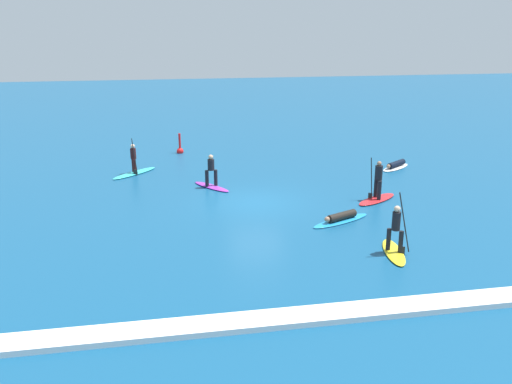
% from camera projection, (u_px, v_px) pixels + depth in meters
% --- Properties ---
extents(ground_plane, '(120.00, 120.00, 0.00)m').
position_uv_depth(ground_plane, '(256.00, 202.00, 25.10)').
color(ground_plane, navy).
rests_on(ground_plane, ground).
extents(surfer_on_purple_board, '(1.91, 2.36, 1.72)m').
position_uv_depth(surfer_on_purple_board, '(211.00, 178.00, 27.21)').
color(surfer_on_purple_board, purple).
rests_on(surfer_on_purple_board, ground_plane).
extents(surfer_on_yellow_board, '(1.13, 2.51, 2.37)m').
position_uv_depth(surfer_on_yellow_board, '(395.00, 241.00, 19.36)').
color(surfer_on_yellow_board, yellow).
rests_on(surfer_on_yellow_board, ground_plane).
extents(surfer_on_red_board, '(2.60, 2.08, 2.04)m').
position_uv_depth(surfer_on_red_board, '(377.00, 191.00, 25.23)').
color(surfer_on_red_board, red).
rests_on(surfer_on_red_board, ground_plane).
extents(surfer_on_teal_board, '(2.65, 2.69, 2.05)m').
position_uv_depth(surfer_on_teal_board, '(134.00, 167.00, 29.74)').
color(surfer_on_teal_board, '#33C6CC').
rests_on(surfer_on_teal_board, ground_plane).
extents(surfer_on_blue_board, '(3.00, 1.86, 0.40)m').
position_uv_depth(surfer_on_blue_board, '(341.00, 218.00, 22.61)').
color(surfer_on_blue_board, '#1E8CD1').
rests_on(surfer_on_blue_board, ground_plane).
extents(surfer_on_white_board, '(2.41, 2.04, 0.41)m').
position_uv_depth(surfer_on_white_board, '(396.00, 165.00, 31.00)').
color(surfer_on_white_board, white).
rests_on(surfer_on_white_board, ground_plane).
extents(marker_buoy, '(0.44, 0.44, 1.39)m').
position_uv_depth(marker_buoy, '(180.00, 149.00, 34.63)').
color(marker_buoy, red).
rests_on(marker_buoy, ground_plane).
extents(wave_crest, '(21.79, 0.90, 0.18)m').
position_uv_depth(wave_crest, '(322.00, 315.00, 15.20)').
color(wave_crest, white).
rests_on(wave_crest, ground_plane).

